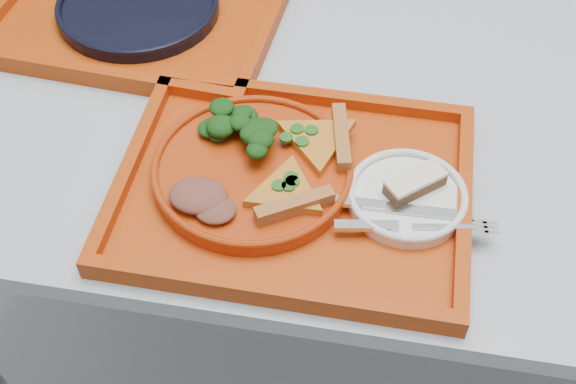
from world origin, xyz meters
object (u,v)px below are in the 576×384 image
object	(u,v)px
dinner_plate	(253,171)
tray_main	(293,190)
tray_far	(140,15)
navy_plate	(139,8)
dessert_bar	(415,183)

from	to	relation	value
dinner_plate	tray_main	bearing A→B (deg)	-10.30
tray_far	navy_plate	xyz separation A→B (m)	(-0.00, 0.00, 0.01)
dinner_plate	navy_plate	bearing A→B (deg)	128.84
dinner_plate	dessert_bar	world-z (taller)	dessert_bar
tray_main	dinner_plate	world-z (taller)	dinner_plate
tray_main	dessert_bar	world-z (taller)	dessert_bar
tray_far	dessert_bar	size ratio (longest dim) A/B	5.67
dinner_plate	navy_plate	world-z (taller)	dinner_plate
navy_plate	tray_main	bearing A→B (deg)	-46.48
tray_far	dinner_plate	bearing A→B (deg)	-47.20
tray_far	navy_plate	bearing A→B (deg)	-176.04
dinner_plate	navy_plate	distance (m)	0.40
tray_main	tray_far	distance (m)	0.45
tray_far	dessert_bar	distance (m)	0.56
tray_far	dinner_plate	xyz separation A→B (m)	(0.25, -0.32, 0.02)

